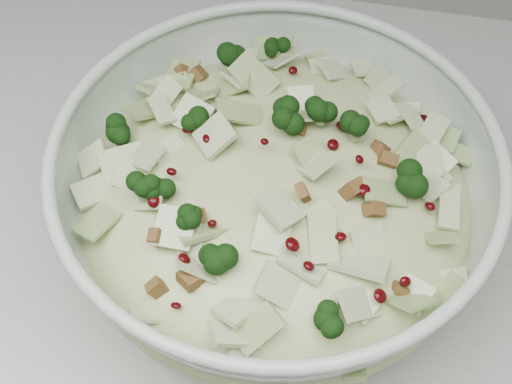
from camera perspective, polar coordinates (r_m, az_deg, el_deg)
counter at (r=1.14m, az=-7.33°, el=-10.66°), size 3.60×0.60×0.90m
mixing_bowl at (r=0.60m, az=1.52°, el=-0.75°), size 0.48×0.48×0.15m
salad at (r=0.59m, az=1.57°, el=0.58°), size 0.41×0.41×0.15m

